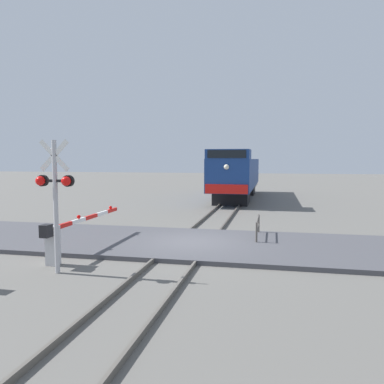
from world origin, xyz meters
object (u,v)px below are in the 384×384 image
Objects in this scene: locomotive at (237,175)px; crossing_signal at (55,191)px; crossing_gate at (64,235)px; guard_railing at (258,226)px.

locomotive reaches higher than crossing_signal.
locomotive is 2.74× the size of crossing_gate.
crossing_signal is 8.48m from guard_railing.
crossing_gate is 2.51× the size of guard_railing.
guard_railing is (6.34, 4.52, -0.25)m from crossing_gate.
locomotive reaches higher than guard_railing.
crossing_signal is at bearing -97.84° from locomotive.
crossing_gate is at bearing 113.29° from crossing_signal.
crossing_gate is at bearing -99.99° from locomotive.
crossing_gate reaches higher than guard_railing.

